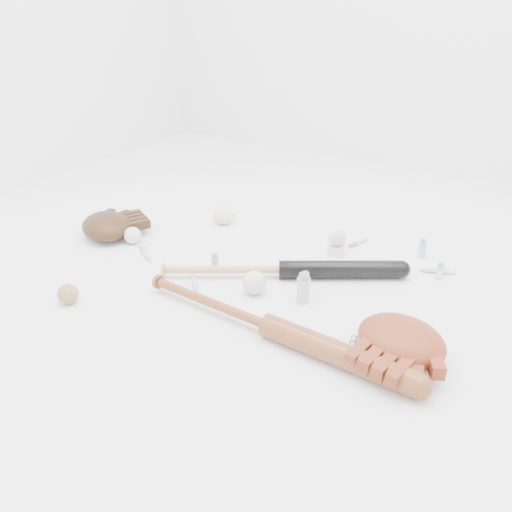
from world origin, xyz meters
The scene contains 21 objects.
bat_dark centered at (0.08, 0.04, 0.03)m, with size 0.88×0.06×0.06m, color black, non-canonical shape.
bat_wood centered at (0.20, -0.27, 0.03)m, with size 0.93×0.07×0.07m, color brown, non-canonical shape.
glove_dark centered at (-0.69, -0.03, 0.05)m, with size 0.27×0.27×0.10m, color #331E0E, non-canonical shape.
glove_tan centered at (0.56, -0.16, 0.05)m, with size 0.29×0.29×0.10m, color maroon, non-canonical shape.
trading_card centered at (-0.39, 0.37, 0.00)m, with size 0.07×0.09×0.01m, color gold.
pedestal centered at (0.17, 0.31, 0.02)m, with size 0.06×0.06×0.04m, color white.
baseball_on_pedestal centered at (0.17, 0.31, 0.07)m, with size 0.07×0.07×0.07m, color silver.
baseball_left centered at (-0.56, -0.02, 0.03)m, with size 0.07×0.07×0.07m, color silver.
baseball_upper centered at (-0.36, 0.32, 0.04)m, with size 0.08×0.08×0.08m, color silver.
baseball_mid centered at (0.05, -0.09, 0.04)m, with size 0.08×0.08×0.08m, color silver.
baseball_aged centered at (-0.43, -0.45, 0.03)m, with size 0.07×0.07×0.07m, color olive.
syringe_0 centered at (-0.44, -0.08, 0.01)m, with size 0.17×0.03×0.02m, color #ADBCC6, non-canonical shape.
syringe_1 centered at (-0.16, -0.14, 0.01)m, with size 0.13×0.02×0.02m, color #ADBCC6, non-canonical shape.
syringe_2 centered at (0.22, 0.44, 0.01)m, with size 0.14×0.02×0.02m, color #ADBCC6, non-canonical shape.
syringe_3 centered at (0.44, -0.22, 0.01)m, with size 0.15×0.03×0.02m, color #ADBCC6, non-canonical shape.
syringe_4 centered at (0.52, 0.35, 0.01)m, with size 0.17×0.03×0.02m, color #ADBCC6, non-canonical shape.
vial_0 centered at (0.55, 0.32, 0.03)m, with size 0.02×0.02×0.06m, color #B1BAC3.
vial_1 centered at (0.45, 0.45, 0.04)m, with size 0.03×0.03×0.07m, color #B1BAC3.
vial_2 centered at (0.18, 0.01, 0.04)m, with size 0.03×0.03×0.07m, color #B1BAC3.
vial_3 centered at (0.21, -0.05, 0.05)m, with size 0.04×0.04×0.10m, color #B1BAC3.
vial_4 centered at (-0.14, -0.04, 0.03)m, with size 0.03×0.03×0.07m, color #B1BAC3.
Camera 1 is at (0.78, -1.29, 0.88)m, focal length 35.00 mm.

